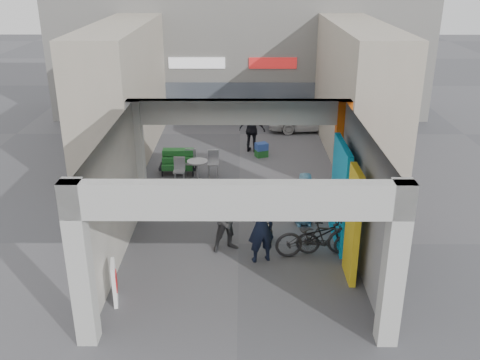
{
  "coord_description": "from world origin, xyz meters",
  "views": [
    {
      "loc": [
        0.1,
        -12.81,
        7.13
      ],
      "look_at": [
        0.04,
        1.0,
        1.47
      ],
      "focal_mm": 40.0,
      "sensor_mm": 36.0,
      "label": 1
    }
  ],
  "objects_px": {
    "man_back_turned": "(229,219)",
    "white_van": "(308,117)",
    "produce_stand": "(178,165)",
    "border_collie": "(268,234)",
    "cafe_set": "(195,170)",
    "bicycle_rear": "(327,239)",
    "man_crates": "(252,130)",
    "man_elderly": "(304,199)",
    "bicycle_front": "(315,236)",
    "man_with_dog": "(261,227)"
  },
  "relations": [
    {
      "from": "man_elderly",
      "to": "man_crates",
      "type": "distance_m",
      "value": 6.62
    },
    {
      "from": "produce_stand",
      "to": "border_collie",
      "type": "relative_size",
      "value": 2.05
    },
    {
      "from": "bicycle_front",
      "to": "white_van",
      "type": "xyz_separation_m",
      "value": [
        1.07,
        11.16,
        0.06
      ]
    },
    {
      "from": "man_back_turned",
      "to": "bicycle_front",
      "type": "distance_m",
      "value": 2.28
    },
    {
      "from": "produce_stand",
      "to": "man_elderly",
      "type": "bearing_deg",
      "value": -27.04
    },
    {
      "from": "produce_stand",
      "to": "man_back_turned",
      "type": "relative_size",
      "value": 0.74
    },
    {
      "from": "man_crates",
      "to": "bicycle_rear",
      "type": "bearing_deg",
      "value": 119.46
    },
    {
      "from": "cafe_set",
      "to": "border_collie",
      "type": "height_order",
      "value": "cafe_set"
    },
    {
      "from": "cafe_set",
      "to": "bicycle_front",
      "type": "height_order",
      "value": "bicycle_front"
    },
    {
      "from": "white_van",
      "to": "man_elderly",
      "type": "bearing_deg",
      "value": 168.73
    },
    {
      "from": "cafe_set",
      "to": "man_with_dog",
      "type": "relative_size",
      "value": 0.8
    },
    {
      "from": "man_with_dog",
      "to": "white_van",
      "type": "height_order",
      "value": "man_with_dog"
    },
    {
      "from": "bicycle_rear",
      "to": "man_back_turned",
      "type": "bearing_deg",
      "value": 90.94
    },
    {
      "from": "white_van",
      "to": "man_with_dog",
      "type": "bearing_deg",
      "value": 163.57
    },
    {
      "from": "cafe_set",
      "to": "white_van",
      "type": "height_order",
      "value": "white_van"
    },
    {
      "from": "border_collie",
      "to": "man_back_turned",
      "type": "bearing_deg",
      "value": -149.79
    },
    {
      "from": "man_elderly",
      "to": "bicycle_rear",
      "type": "xyz_separation_m",
      "value": [
        0.41,
        -1.78,
        -0.32
      ]
    },
    {
      "from": "cafe_set",
      "to": "produce_stand",
      "type": "distance_m",
      "value": 0.79
    },
    {
      "from": "man_back_turned",
      "to": "man_elderly",
      "type": "distance_m",
      "value": 2.61
    },
    {
      "from": "cafe_set",
      "to": "man_back_turned",
      "type": "height_order",
      "value": "man_back_turned"
    },
    {
      "from": "cafe_set",
      "to": "man_crates",
      "type": "xyz_separation_m",
      "value": [
        2.07,
        2.92,
        0.58
      ]
    },
    {
      "from": "bicycle_rear",
      "to": "bicycle_front",
      "type": "bearing_deg",
      "value": 96.29
    },
    {
      "from": "white_van",
      "to": "bicycle_front",
      "type": "bearing_deg",
      "value": 170.34
    },
    {
      "from": "man_with_dog",
      "to": "man_crates",
      "type": "bearing_deg",
      "value": -107.08
    },
    {
      "from": "produce_stand",
      "to": "man_with_dog",
      "type": "bearing_deg",
      "value": -48.04
    },
    {
      "from": "produce_stand",
      "to": "man_back_turned",
      "type": "height_order",
      "value": "man_back_turned"
    },
    {
      "from": "bicycle_rear",
      "to": "man_with_dog",
      "type": "bearing_deg",
      "value": 106.3
    },
    {
      "from": "man_crates",
      "to": "bicycle_rear",
      "type": "relative_size",
      "value": 1.13
    },
    {
      "from": "man_back_turned",
      "to": "bicycle_front",
      "type": "height_order",
      "value": "man_back_turned"
    },
    {
      "from": "bicycle_rear",
      "to": "man_crates",
      "type": "bearing_deg",
      "value": 19.52
    },
    {
      "from": "cafe_set",
      "to": "white_van",
      "type": "distance_m",
      "value": 7.45
    },
    {
      "from": "produce_stand",
      "to": "man_back_turned",
      "type": "bearing_deg",
      "value": -53.06
    },
    {
      "from": "bicycle_front",
      "to": "border_collie",
      "type": "bearing_deg",
      "value": 51.95
    },
    {
      "from": "cafe_set",
      "to": "border_collie",
      "type": "bearing_deg",
      "value": -62.96
    },
    {
      "from": "man_back_turned",
      "to": "man_elderly",
      "type": "height_order",
      "value": "man_back_turned"
    },
    {
      "from": "man_crates",
      "to": "produce_stand",
      "type": "bearing_deg",
      "value": 59.38
    },
    {
      "from": "bicycle_front",
      "to": "man_with_dog",
      "type": "bearing_deg",
      "value": 93.17
    },
    {
      "from": "man_elderly",
      "to": "bicycle_rear",
      "type": "bearing_deg",
      "value": -82.18
    },
    {
      "from": "man_back_turned",
      "to": "white_van",
      "type": "relative_size",
      "value": 0.5
    },
    {
      "from": "border_collie",
      "to": "man_back_turned",
      "type": "height_order",
      "value": "man_back_turned"
    },
    {
      "from": "cafe_set",
      "to": "bicycle_front",
      "type": "bearing_deg",
      "value": -56.28
    },
    {
      "from": "bicycle_front",
      "to": "white_van",
      "type": "height_order",
      "value": "white_van"
    },
    {
      "from": "cafe_set",
      "to": "man_elderly",
      "type": "distance_m",
      "value": 4.98
    },
    {
      "from": "bicycle_rear",
      "to": "border_collie",
      "type": "bearing_deg",
      "value": 72.59
    },
    {
      "from": "produce_stand",
      "to": "white_van",
      "type": "height_order",
      "value": "white_van"
    },
    {
      "from": "border_collie",
      "to": "produce_stand",
      "type": "bearing_deg",
      "value": 129.59
    },
    {
      "from": "man_crates",
      "to": "bicycle_front",
      "type": "distance_m",
      "value": 8.38
    },
    {
      "from": "cafe_set",
      "to": "man_crates",
      "type": "bearing_deg",
      "value": 54.71
    },
    {
      "from": "man_back_turned",
      "to": "man_crates",
      "type": "distance_m",
      "value": 8.0
    },
    {
      "from": "man_crates",
      "to": "man_back_turned",
      "type": "bearing_deg",
      "value": 101.79
    }
  ]
}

